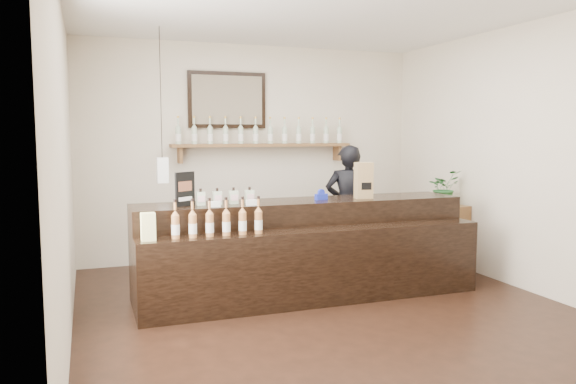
# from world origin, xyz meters

# --- Properties ---
(ground) EXTENTS (5.00, 5.00, 0.00)m
(ground) POSITION_xyz_m (0.00, 0.00, 0.00)
(ground) COLOR black
(ground) RESTS_ON ground
(room_shell) EXTENTS (5.00, 5.00, 5.00)m
(room_shell) POSITION_xyz_m (0.00, 0.00, 1.70)
(room_shell) COLOR beige
(room_shell) RESTS_ON ground
(back_wall_decor) EXTENTS (2.66, 0.96, 1.69)m
(back_wall_decor) POSITION_xyz_m (-0.15, 2.37, 1.76)
(back_wall_decor) COLOR brown
(back_wall_decor) RESTS_ON ground
(counter) EXTENTS (3.46, 0.92, 1.13)m
(counter) POSITION_xyz_m (-0.00, 0.57, 0.45)
(counter) COLOR black
(counter) RESTS_ON ground
(promo_sign) EXTENTS (0.21, 0.14, 0.33)m
(promo_sign) POSITION_xyz_m (-1.21, 0.64, 1.13)
(promo_sign) COLOR black
(promo_sign) RESTS_ON counter
(paper_bag) EXTENTS (0.19, 0.15, 0.38)m
(paper_bag) POSITION_xyz_m (0.67, 0.63, 1.16)
(paper_bag) COLOR #997D4A
(paper_bag) RESTS_ON counter
(tape_dispenser) EXTENTS (0.14, 0.08, 0.11)m
(tape_dispenser) POSITION_xyz_m (0.20, 0.67, 1.01)
(tape_dispenser) COLOR #1725A6
(tape_dispenser) RESTS_ON counter
(side_cabinet) EXTENTS (0.48, 0.60, 0.78)m
(side_cabinet) POSITION_xyz_m (2.00, 1.08, 0.39)
(side_cabinet) COLOR brown
(side_cabinet) RESTS_ON ground
(potted_plant) EXTENTS (0.44, 0.41, 0.42)m
(potted_plant) POSITION_xyz_m (2.00, 1.08, 1.00)
(potted_plant) COLOR #265F2B
(potted_plant) RESTS_ON side_cabinet
(shopkeeper) EXTENTS (0.72, 0.59, 1.71)m
(shopkeeper) POSITION_xyz_m (0.94, 1.55, 0.85)
(shopkeeper) COLOR black
(shopkeeper) RESTS_ON ground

